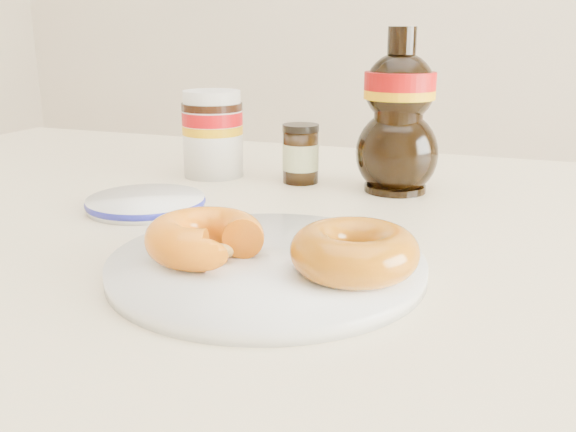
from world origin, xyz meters
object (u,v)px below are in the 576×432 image
(donut_whole, at_px, (354,251))
(dark_jar, at_px, (301,154))
(blue_rim_saucer, at_px, (146,202))
(donut_bitten, at_px, (205,237))
(nutella_jar, at_px, (213,130))
(syrup_bottle, at_px, (399,112))
(plate, at_px, (267,265))
(dining_table, at_px, (276,297))

(donut_whole, height_order, dark_jar, dark_jar)
(blue_rim_saucer, bearing_deg, donut_whole, -26.82)
(donut_bitten, height_order, donut_whole, donut_whole)
(donut_bitten, xyz_separation_m, dark_jar, (-0.03, 0.33, 0.01))
(nutella_jar, bearing_deg, syrup_bottle, 0.11)
(donut_bitten, bearing_deg, dark_jar, 78.67)
(plate, distance_m, donut_bitten, 0.06)
(plate, distance_m, blue_rim_saucer, 0.24)
(donut_bitten, distance_m, nutella_jar, 0.36)
(nutella_jar, relative_size, blue_rim_saucer, 0.86)
(plate, xyz_separation_m, blue_rim_saucer, (-0.20, 0.13, 0.00))
(nutella_jar, bearing_deg, donut_whole, -48.39)
(dining_table, xyz_separation_m, dark_jar, (-0.04, 0.18, 0.12))
(syrup_bottle, height_order, blue_rim_saucer, syrup_bottle)
(nutella_jar, bearing_deg, donut_bitten, -64.10)
(plate, height_order, donut_whole, donut_whole)
(nutella_jar, height_order, blue_rim_saucer, nutella_jar)
(dining_table, xyz_separation_m, blue_rim_saucer, (-0.16, 0.00, 0.09))
(donut_bitten, bearing_deg, dining_table, 71.41)
(blue_rim_saucer, bearing_deg, dark_jar, 56.85)
(donut_bitten, height_order, dark_jar, dark_jar)
(donut_bitten, bearing_deg, donut_whole, -13.15)
(dining_table, relative_size, syrup_bottle, 7.13)
(nutella_jar, distance_m, dark_jar, 0.13)
(syrup_bottle, xyz_separation_m, dark_jar, (-0.13, 0.00, -0.06))
(dining_table, bearing_deg, syrup_bottle, 63.95)
(dining_table, height_order, dark_jar, dark_jar)
(plate, relative_size, dark_jar, 3.44)
(blue_rim_saucer, bearing_deg, syrup_bottle, 36.21)
(nutella_jar, xyz_separation_m, syrup_bottle, (0.25, 0.00, 0.04))
(plate, bearing_deg, blue_rim_saucer, 146.58)
(donut_bitten, height_order, syrup_bottle, syrup_bottle)
(donut_bitten, bearing_deg, nutella_jar, 98.67)
(plate, xyz_separation_m, dark_jar, (-0.08, 0.31, 0.03))
(dining_table, distance_m, nutella_jar, 0.28)
(dining_table, relative_size, plate, 5.36)
(plate, height_order, dark_jar, dark_jar)
(plate, bearing_deg, nutella_jar, 123.62)
(donut_bitten, distance_m, syrup_bottle, 0.35)
(syrup_bottle, height_order, dark_jar, syrup_bottle)
(dark_jar, bearing_deg, nutella_jar, -178.39)
(dining_table, distance_m, donut_bitten, 0.19)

